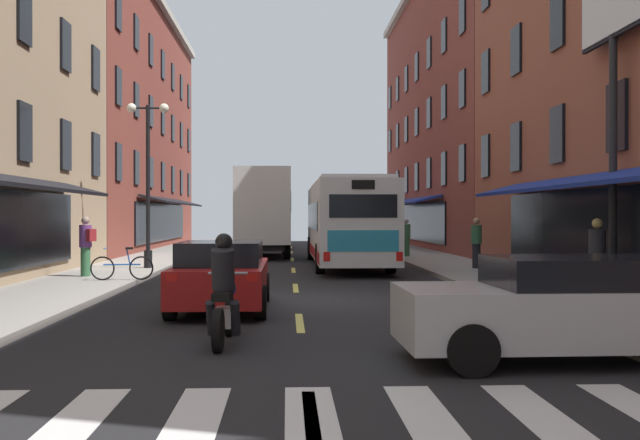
{
  "coord_description": "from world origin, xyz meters",
  "views": [
    {
      "loc": [
        -0.23,
        -16.99,
        1.92
      ],
      "look_at": [
        0.93,
        9.38,
        1.77
      ],
      "focal_mm": 42.28,
      "sensor_mm": 36.0,
      "label": 1
    }
  ],
  "objects_px": {
    "transit_bus": "(346,222)",
    "billboard_sign": "(613,47)",
    "pedestrian_mid": "(597,256)",
    "sedan_near": "(272,236)",
    "pedestrian_far": "(406,237)",
    "pedestrian_rear": "(476,242)",
    "box_truck": "(263,213)",
    "sedan_mid": "(222,275)",
    "pedestrian_near": "(86,245)",
    "sedan_far": "(578,307)",
    "bicycle_near": "(122,267)",
    "motorcycle_rider": "(224,297)",
    "street_lamp_twin": "(148,177)"
  },
  "relations": [
    {
      "from": "transit_bus",
      "to": "billboard_sign",
      "type": "bearing_deg",
      "value": -67.52
    },
    {
      "from": "transit_bus",
      "to": "pedestrian_mid",
      "type": "height_order",
      "value": "transit_bus"
    },
    {
      "from": "sedan_near",
      "to": "pedestrian_far",
      "type": "distance_m",
      "value": 12.9
    },
    {
      "from": "transit_bus",
      "to": "pedestrian_rear",
      "type": "xyz_separation_m",
      "value": [
        4.18,
        -3.36,
        -0.67
      ]
    },
    {
      "from": "box_truck",
      "to": "pedestrian_mid",
      "type": "distance_m",
      "value": 20.3
    },
    {
      "from": "box_truck",
      "to": "sedan_mid",
      "type": "height_order",
      "value": "box_truck"
    },
    {
      "from": "pedestrian_near",
      "to": "pedestrian_far",
      "type": "distance_m",
      "value": 15.33
    },
    {
      "from": "sedan_mid",
      "to": "pedestrian_near",
      "type": "height_order",
      "value": "pedestrian_near"
    },
    {
      "from": "sedan_far",
      "to": "pedestrian_mid",
      "type": "distance_m",
      "value": 7.04
    },
    {
      "from": "box_truck",
      "to": "pedestrian_rear",
      "type": "bearing_deg",
      "value": -51.63
    },
    {
      "from": "sedan_near",
      "to": "bicycle_near",
      "type": "xyz_separation_m",
      "value": [
        -3.68,
        -23.22,
        -0.21
      ]
    },
    {
      "from": "sedan_near",
      "to": "bicycle_near",
      "type": "height_order",
      "value": "sedan_near"
    },
    {
      "from": "sedan_near",
      "to": "sedan_far",
      "type": "distance_m",
      "value": 34.8
    },
    {
      "from": "billboard_sign",
      "to": "motorcycle_rider",
      "type": "distance_m",
      "value": 10.93
    },
    {
      "from": "billboard_sign",
      "to": "box_truck",
      "type": "relative_size",
      "value": 0.93
    },
    {
      "from": "transit_bus",
      "to": "sedan_mid",
      "type": "xyz_separation_m",
      "value": [
        -3.58,
        -13.29,
        -0.97
      ]
    },
    {
      "from": "bicycle_near",
      "to": "pedestrian_far",
      "type": "xyz_separation_m",
      "value": [
        9.82,
        11.88,
        0.48
      ]
    },
    {
      "from": "motorcycle_rider",
      "to": "pedestrian_near",
      "type": "xyz_separation_m",
      "value": [
        -4.97,
        11.11,
        0.37
      ]
    },
    {
      "from": "sedan_far",
      "to": "pedestrian_near",
      "type": "distance_m",
      "value": 15.96
    },
    {
      "from": "billboard_sign",
      "to": "street_lamp_twin",
      "type": "bearing_deg",
      "value": 141.87
    },
    {
      "from": "pedestrian_far",
      "to": "pedestrian_rear",
      "type": "bearing_deg",
      "value": -74.38
    },
    {
      "from": "sedan_mid",
      "to": "pedestrian_near",
      "type": "bearing_deg",
      "value": 123.05
    },
    {
      "from": "billboard_sign",
      "to": "pedestrian_rear",
      "type": "xyz_separation_m",
      "value": [
        -0.84,
        8.78,
        -4.66
      ]
    },
    {
      "from": "motorcycle_rider",
      "to": "bicycle_near",
      "type": "xyz_separation_m",
      "value": [
        -3.61,
        9.74,
        -0.21
      ]
    },
    {
      "from": "sedan_mid",
      "to": "pedestrian_rear",
      "type": "distance_m",
      "value": 12.6
    },
    {
      "from": "transit_bus",
      "to": "pedestrian_mid",
      "type": "xyz_separation_m",
      "value": [
        4.52,
        -12.49,
        -0.66
      ]
    },
    {
      "from": "box_truck",
      "to": "bicycle_near",
      "type": "distance_m",
      "value": 14.31
    },
    {
      "from": "billboard_sign",
      "to": "transit_bus",
      "type": "height_order",
      "value": "billboard_sign"
    },
    {
      "from": "pedestrian_near",
      "to": "bicycle_near",
      "type": "bearing_deg",
      "value": -102.17
    },
    {
      "from": "box_truck",
      "to": "motorcycle_rider",
      "type": "xyz_separation_m",
      "value": [
        0.18,
        -23.54,
        -1.35
      ]
    },
    {
      "from": "pedestrian_rear",
      "to": "box_truck",
      "type": "bearing_deg",
      "value": -80.28
    },
    {
      "from": "pedestrian_near",
      "to": "pedestrian_mid",
      "type": "distance_m",
      "value": 14.14
    },
    {
      "from": "motorcycle_rider",
      "to": "street_lamp_twin",
      "type": "height_order",
      "value": "street_lamp_twin"
    },
    {
      "from": "sedan_far",
      "to": "motorcycle_rider",
      "type": "distance_m",
      "value": 5.02
    },
    {
      "from": "sedan_mid",
      "to": "pedestrian_mid",
      "type": "bearing_deg",
      "value": 5.62
    },
    {
      "from": "motorcycle_rider",
      "to": "sedan_near",
      "type": "bearing_deg",
      "value": 89.89
    },
    {
      "from": "street_lamp_twin",
      "to": "pedestrian_near",
      "type": "bearing_deg",
      "value": -108.22
    },
    {
      "from": "transit_bus",
      "to": "box_truck",
      "type": "relative_size",
      "value": 1.6
    },
    {
      "from": "box_truck",
      "to": "bicycle_near",
      "type": "relative_size",
      "value": 4.51
    },
    {
      "from": "box_truck",
      "to": "billboard_sign",
      "type": "bearing_deg",
      "value": -65.37
    },
    {
      "from": "transit_bus",
      "to": "box_truck",
      "type": "xyz_separation_m",
      "value": [
        -3.38,
        6.18,
        0.37
      ]
    },
    {
      "from": "sedan_far",
      "to": "bicycle_near",
      "type": "height_order",
      "value": "sedan_far"
    },
    {
      "from": "motorcycle_rider",
      "to": "street_lamp_twin",
      "type": "bearing_deg",
      "value": 104.55
    },
    {
      "from": "sedan_near",
      "to": "pedestrian_mid",
      "type": "relative_size",
      "value": 2.76
    },
    {
      "from": "bicycle_near",
      "to": "pedestrian_far",
      "type": "bearing_deg",
      "value": 50.43
    },
    {
      "from": "pedestrian_far",
      "to": "pedestrian_near",
      "type": "bearing_deg",
      "value": -129.91
    },
    {
      "from": "sedan_near",
      "to": "pedestrian_far",
      "type": "relative_size",
      "value": 2.9
    },
    {
      "from": "pedestrian_near",
      "to": "pedestrian_far",
      "type": "xyz_separation_m",
      "value": [
        11.17,
        10.5,
        -0.09
      ]
    },
    {
      "from": "sedan_near",
      "to": "street_lamp_twin",
      "type": "relative_size",
      "value": 0.85
    },
    {
      "from": "sedan_far",
      "to": "pedestrian_rear",
      "type": "bearing_deg",
      "value": 80.49
    }
  ]
}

